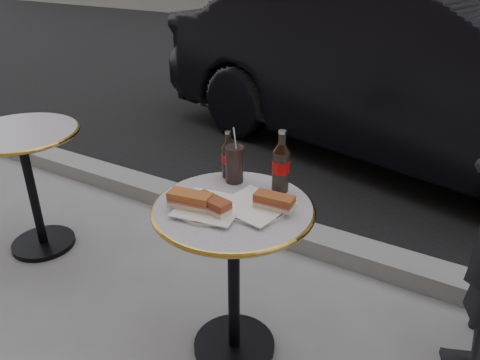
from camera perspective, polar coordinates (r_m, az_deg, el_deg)
The scene contains 14 objects.
ground at distance 2.23m, azimuth -0.70°, elevation -19.73°, with size 80.00×80.00×0.00m, color gray.
asphalt_road at distance 6.56m, azimuth 23.07°, elevation 10.40°, with size 40.00×8.00×0.00m, color black.
curb at distance 2.82m, azimuth 8.92°, elevation -7.31°, with size 40.00×0.20×0.12m, color gray.
bistro_table at distance 1.98m, azimuth -0.76°, elevation -12.40°, with size 0.62×0.62×0.73m, color #BAB2C4, non-canonical shape.
bistro_table_second at distance 2.90m, azimuth -24.00°, elevation -1.27°, with size 0.62×0.62×0.73m, color #BAB2C4, non-canonical shape.
plate_left at distance 1.74m, azimuth -3.65°, elevation -3.47°, with size 0.24×0.24×0.01m, color silver.
plate_right at distance 1.75m, azimuth 1.82°, elevation -3.31°, with size 0.24×0.24×0.01m, color silver.
sandwich_left_a at distance 1.73m, azimuth -6.11°, elevation -2.52°, with size 0.16×0.07×0.06m, color #B25B2D.
sandwich_left_b at distance 1.70m, azimuth -3.40°, elevation -3.07°, with size 0.14×0.07×0.05m, color brown.
sandwich_right at distance 1.72m, azimuth 4.18°, elevation -2.72°, with size 0.15×0.07×0.05m, color #9A4D27.
cola_bottle_left at distance 1.95m, azimuth -1.45°, elevation 3.16°, with size 0.06×0.06×0.20m, color black, non-canonical shape.
cola_bottle_right at distance 1.83m, azimuth 5.03°, elevation 2.30°, with size 0.07×0.07×0.26m, color black, non-canonical shape.
cola_glass at distance 1.92m, azimuth -0.69°, elevation 1.95°, with size 0.08×0.08×0.16m, color black.
parked_car at distance 4.02m, azimuth 20.91°, elevation 12.30°, with size 4.43×1.54×1.46m, color black.
Camera 1 is at (0.81, -1.31, 1.61)m, focal length 35.00 mm.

